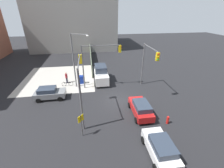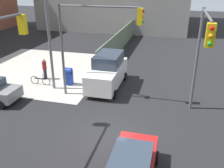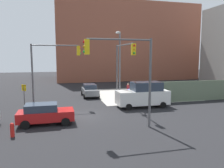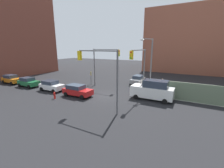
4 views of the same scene
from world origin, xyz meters
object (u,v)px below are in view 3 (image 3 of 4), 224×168
object	(u,v)px
sedan_gray	(90,90)
bicycle_leaning_on_fence	(120,95)
coupe_red	(45,113)
smokestack	(192,46)
pedestrian_crossing	(128,90)
mailbox_blue	(130,95)
traffic_signal_nw_corner	(51,63)
traffic_signal_se_corner	(126,65)
street_lamp_corner	(119,61)
fire_hydrant	(12,130)
traffic_signal_ne_corner	(123,62)
van_white_delivery	(143,95)

from	to	relation	value
sedan_gray	bicycle_leaning_on_fence	bearing A→B (deg)	-28.27
coupe_red	smokestack	bearing A→B (deg)	42.89
pedestrian_crossing	bicycle_leaning_on_fence	bearing A→B (deg)	5.75
coupe_red	pedestrian_crossing	size ratio (longest dim) A/B	2.32
mailbox_blue	traffic_signal_nw_corner	bearing A→B (deg)	-176.74
traffic_signal_se_corner	street_lamp_corner	distance (m)	10.25
smokestack	pedestrian_crossing	size ratio (longest dim) A/B	8.84
street_lamp_corner	pedestrian_crossing	size ratio (longest dim) A/B	4.41
mailbox_blue	bicycle_leaning_on_fence	bearing A→B (deg)	105.28
pedestrian_crossing	sedan_gray	bearing A→B (deg)	-23.55
fire_hydrant	coupe_red	distance (m)	3.05
sedan_gray	pedestrian_crossing	xyz separation A→B (m)	(4.71, -1.69, 0.11)
traffic_signal_ne_corner	coupe_red	xyz separation A→B (m)	(-7.56, -4.18, -3.80)
traffic_signal_se_corner	sedan_gray	size ratio (longest dim) A/B	1.65
bicycle_leaning_on_fence	street_lamp_corner	bearing A→B (deg)	-107.03
traffic_signal_nw_corner	traffic_signal_ne_corner	bearing A→B (deg)	-17.23
smokestack	bicycle_leaning_on_fence	bearing A→B (deg)	-138.37
traffic_signal_ne_corner	bicycle_leaning_on_fence	xyz separation A→B (m)	(1.10, 4.89, -4.30)
traffic_signal_se_corner	mailbox_blue	bearing A→B (deg)	69.43
traffic_signal_se_corner	pedestrian_crossing	distance (m)	13.13
traffic_signal_ne_corner	mailbox_blue	xyz separation A→B (m)	(1.70, 2.70, -3.88)
traffic_signal_se_corner	van_white_delivery	distance (m)	8.15
pedestrian_crossing	fire_hydrant	bearing A→B (deg)	40.65
street_lamp_corner	fire_hydrant	distance (m)	14.57
mailbox_blue	van_white_delivery	world-z (taller)	van_white_delivery
traffic_signal_se_corner	mailbox_blue	xyz separation A→B (m)	(3.57, 9.50, -3.83)
mailbox_blue	street_lamp_corner	bearing A→B (deg)	158.10
mailbox_blue	pedestrian_crossing	bearing A→B (deg)	75.96
fire_hydrant	sedan_gray	bearing A→B (deg)	61.93
traffic_signal_ne_corner	fire_hydrant	xyz separation A→B (m)	(-9.50, -6.50, -4.16)
smokestack	traffic_signal_ne_corner	size ratio (longest dim) A/B	2.47
coupe_red	traffic_signal_se_corner	bearing A→B (deg)	-24.72
traffic_signal_nw_corner	traffic_signal_ne_corner	xyz separation A→B (m)	(7.08, -2.20, 0.04)
street_lamp_corner	coupe_red	size ratio (longest dim) A/B	1.90
coupe_red	traffic_signal_nw_corner	bearing A→B (deg)	85.70
van_white_delivery	traffic_signal_se_corner	bearing A→B (deg)	-122.25
pedestrian_crossing	traffic_signal_ne_corner	bearing A→B (deg)	61.84
coupe_red	van_white_delivery	distance (m)	10.35
street_lamp_corner	pedestrian_crossing	distance (m)	4.57
van_white_delivery	fire_hydrant	bearing A→B (deg)	-152.67
van_white_delivery	pedestrian_crossing	distance (m)	5.61
street_lamp_corner	bicycle_leaning_on_fence	size ratio (longest dim) A/B	4.57
traffic_signal_se_corner	sedan_gray	xyz separation A→B (m)	(-0.55, 13.59, -3.76)
smokestack	bicycle_leaning_on_fence	world-z (taller)	smokestack
street_lamp_corner	mailbox_blue	distance (m)	4.12
traffic_signal_nw_corner	street_lamp_corner	world-z (taller)	street_lamp_corner
van_white_delivery	pedestrian_crossing	world-z (taller)	van_white_delivery
mailbox_blue	fire_hydrant	size ratio (longest dim) A/B	1.52
street_lamp_corner	sedan_gray	size ratio (longest dim) A/B	2.03
van_white_delivery	sedan_gray	bearing A→B (deg)	121.83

